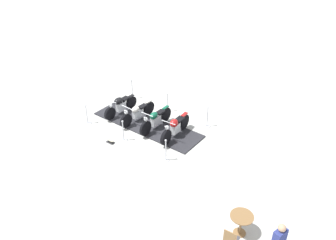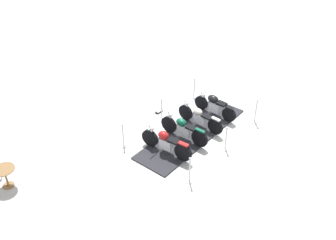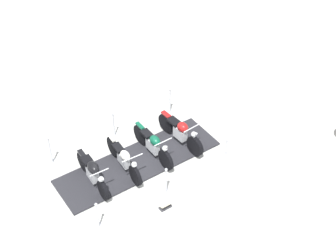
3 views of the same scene
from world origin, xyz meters
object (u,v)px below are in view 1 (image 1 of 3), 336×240
Objects in this scene: stanchion_left_rear at (207,120)px; cafe_chair_near_table at (231,239)px; stanchion_right_front at (87,118)px; info_placard at (110,142)px; motorcycle_black at (120,105)px; cafe_table at (241,220)px; stanchion_right_rear at (166,154)px; motorcycle_cream at (137,113)px; motorcycle_forest at (155,119)px; stanchion_right_mid at (123,134)px; stanchion_left_front at (132,93)px; stanchion_left_mid at (167,106)px; motorcycle_maroon at (175,127)px.

cafe_chair_near_table is at bearing 66.35° from stanchion_left_rear.
stanchion_right_front is 2.07m from info_placard.
motorcycle_black is 2.50× the size of cafe_table.
stanchion_right_front is 0.99× the size of stanchion_right_rear.
motorcycle_forest is at bearing 92.94° from motorcycle_cream.
motorcycle_black is 1.12m from motorcycle_cream.
stanchion_right_front reaches higher than cafe_chair_near_table.
motorcycle_black is at bearing -57.46° from info_placard.
cafe_table is (-1.83, 6.43, 0.25)m from stanchion_right_mid.
motorcycle_black is 4.33m from stanchion_right_rear.
stanchion_right_rear is at bearing 29.29° from stanchion_left_rear.
stanchion_left_front is at bearing -129.37° from motorcycle_cream.
stanchion_left_mid is 2.36m from stanchion_left_front.
stanchion_right_mid is at bearing -74.14° from cafe_table.
motorcycle_maroon reaches higher than stanchion_right_rear.
stanchion_right_mid is at bearing 29.29° from stanchion_left_mid.
info_placard is 6.97m from cafe_table.
stanchion_left_front reaches higher than cafe_chair_near_table.
info_placard is (1.70, 1.18, -0.45)m from motorcycle_cream.
motorcycle_cream is 2.11m from info_placard.
stanchion_right_mid is 1.01× the size of stanchion_right_rear.
motorcycle_cream reaches higher than cafe_chair_near_table.
stanchion_right_mid reaches higher than stanchion_right_rear.
motorcycle_forest is 6.72m from cafe_table.
stanchion_right_rear is (-0.60, 4.29, -0.19)m from motorcycle_black.
motorcycle_forest is at bearing 48.08° from stanchion_left_mid.
stanchion_left_rear is at bearing 153.11° from motorcycle_maroon.
stanchion_left_mid reaches higher than info_placard.
info_placard is 7.21m from cafe_chair_near_table.
motorcycle_forest is 1.75m from stanchion_left_mid.
stanchion_right_mid is 3.21m from stanchion_left_mid.
stanchion_left_front is at bearing -88.99° from cafe_table.
cafe_chair_near_table is at bearing 164.73° from info_placard.
stanchion_right_front is at bearing -6.97° from stanchion_left_mid.
stanchion_right_rear is (1.65, 3.63, 0.02)m from stanchion_left_mid.
motorcycle_forest reaches higher than stanchion_left_mid.
cafe_chair_near_table is at bearing 78.94° from stanchion_left_mid.
stanchion_right_mid is 2.43× the size of info_placard.
stanchion_left_front is (-1.09, -1.40, -0.20)m from motorcycle_black.
motorcycle_maroon is 4.35m from stanchion_left_front.
cafe_chair_near_table is (1.66, 8.47, 0.25)m from stanchion_left_mid.
cafe_table is at bearing 105.86° from stanchion_right_mid.
cafe_table is at bearing 171.12° from info_placard.
stanchion_left_mid is at bearing 173.03° from stanchion_right_front.
stanchion_left_rear is 7.00m from cafe_chair_near_table.
stanchion_left_front reaches higher than motorcycle_cream.
motorcycle_cream is at bearing 160.51° from stanchion_right_front.
motorcycle_forest reaches higher than stanchion_right_rear.
info_placard is (2.25, 3.55, -0.28)m from stanchion_left_front.
motorcycle_maroon is at bearing 89.98° from motorcycle_forest.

